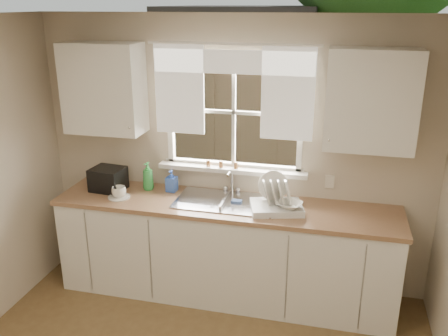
% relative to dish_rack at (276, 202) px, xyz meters
% --- Properties ---
extents(room_walls, '(3.62, 4.02, 2.50)m').
position_rel_dish_rack_xyz_m(room_walls, '(-0.46, -1.71, 0.25)').
color(room_walls, beige).
rests_on(room_walls, ground).
extents(ceiling, '(3.60, 4.00, 0.02)m').
position_rel_dish_rack_xyz_m(ceiling, '(-0.46, -1.65, 1.52)').
color(ceiling, silver).
rests_on(ceiling, room_walls).
extents(window, '(1.38, 0.16, 1.06)m').
position_rel_dish_rack_xyz_m(window, '(-0.46, 0.36, 0.50)').
color(window, white).
rests_on(window, room_walls).
extents(curtains, '(1.50, 0.03, 0.81)m').
position_rel_dish_rack_xyz_m(curtains, '(-0.46, 0.30, 0.95)').
color(curtains, white).
rests_on(curtains, room_walls).
extents(base_cabinets, '(3.00, 0.62, 0.87)m').
position_rel_dish_rack_xyz_m(base_cabinets, '(-0.46, 0.03, -0.55)').
color(base_cabinets, white).
rests_on(base_cabinets, ground).
extents(countertop, '(3.04, 0.65, 0.04)m').
position_rel_dish_rack_xyz_m(countertop, '(-0.46, 0.03, -0.09)').
color(countertop, '#976D4B').
rests_on(countertop, base_cabinets).
extents(upper_cabinet_left, '(0.70, 0.33, 0.80)m').
position_rel_dish_rack_xyz_m(upper_cabinet_left, '(-1.61, 0.18, 0.87)').
color(upper_cabinet_left, white).
rests_on(upper_cabinet_left, room_walls).
extents(upper_cabinet_right, '(0.70, 0.33, 0.80)m').
position_rel_dish_rack_xyz_m(upper_cabinet_right, '(0.69, 0.18, 0.87)').
color(upper_cabinet_right, white).
rests_on(upper_cabinet_right, room_walls).
extents(wall_outlet, '(0.08, 0.01, 0.12)m').
position_rel_dish_rack_xyz_m(wall_outlet, '(0.42, 0.34, 0.10)').
color(wall_outlet, beige).
rests_on(wall_outlet, room_walls).
extents(sill_jars, '(0.30, 0.04, 0.06)m').
position_rel_dish_rack_xyz_m(sill_jars, '(-0.55, 0.29, 0.20)').
color(sill_jars, brown).
rests_on(sill_jars, window).
extents(sink, '(0.88, 0.52, 0.40)m').
position_rel_dish_rack_xyz_m(sink, '(-0.46, 0.07, -0.15)').
color(sink, '#B7B7BC').
rests_on(sink, countertop).
extents(dish_rack, '(0.50, 0.43, 0.30)m').
position_rel_dish_rack_xyz_m(dish_rack, '(0.00, 0.00, 0.00)').
color(dish_rack, white).
rests_on(dish_rack, countertop).
extents(bowl, '(0.25, 0.25, 0.05)m').
position_rel_dish_rack_xyz_m(bowl, '(0.12, -0.05, 0.01)').
color(bowl, silver).
rests_on(bowl, dish_rack).
extents(soap_bottle_a, '(0.12, 0.12, 0.27)m').
position_rel_dish_rack_xyz_m(soap_bottle_a, '(-1.23, 0.19, 0.06)').
color(soap_bottle_a, green).
rests_on(soap_bottle_a, countertop).
extents(soap_bottle_b, '(0.10, 0.10, 0.21)m').
position_rel_dish_rack_xyz_m(soap_bottle_b, '(-1.00, 0.20, 0.03)').
color(soap_bottle_b, blue).
rests_on(soap_bottle_b, countertop).
extents(soap_bottle_c, '(0.15, 0.15, 0.16)m').
position_rel_dish_rack_xyz_m(soap_bottle_c, '(-1.51, 0.19, 0.01)').
color(soap_bottle_c, beige).
rests_on(soap_bottle_c, countertop).
extents(saucer, '(0.20, 0.20, 0.01)m').
position_rel_dish_rack_xyz_m(saucer, '(-1.42, -0.07, -0.07)').
color(saucer, silver).
rests_on(saucer, countertop).
extents(cup, '(0.15, 0.15, 0.10)m').
position_rel_dish_rack_xyz_m(cup, '(-1.42, -0.06, -0.02)').
color(cup, white).
rests_on(cup, countertop).
extents(black_appliance, '(0.32, 0.28, 0.21)m').
position_rel_dish_rack_xyz_m(black_appliance, '(-1.59, 0.09, 0.03)').
color(black_appliance, black).
rests_on(black_appliance, countertop).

